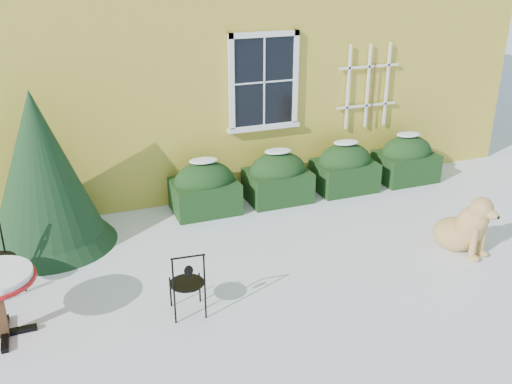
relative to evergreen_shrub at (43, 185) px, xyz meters
name	(u,v)px	position (x,y,z in m)	size (l,w,h in m)	color
ground	(284,284)	(2.74, -2.27, -0.92)	(80.00, 80.00, 0.00)	white
hedge_row	(312,173)	(4.39, 0.28, -0.52)	(4.95, 0.80, 0.91)	black
evergreen_shrub	(43,185)	(0.00, 0.00, 0.00)	(1.89, 1.89, 2.29)	black
patio_chair_near	(187,283)	(1.42, -2.45, -0.50)	(0.41, 0.41, 0.85)	black
dog	(465,228)	(5.48, -2.38, -0.55)	(0.74, 1.03, 0.92)	tan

